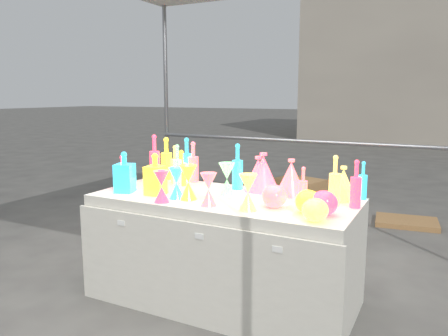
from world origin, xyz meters
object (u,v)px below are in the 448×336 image
at_px(display_table, 223,249).
at_px(hourglass_0, 162,186).
at_px(cardboard_box_closed, 300,195).
at_px(lampshade_0, 263,172).
at_px(decanter_0, 155,174).
at_px(bottle_0, 166,158).
at_px(globe_0, 308,203).

distance_m(display_table, hourglass_0, 0.64).
xyz_separation_m(display_table, hourglass_0, (-0.29, -0.31, 0.48)).
relative_size(cardboard_box_closed, lampshade_0, 1.97).
distance_m(display_table, decanter_0, 0.71).
height_order(display_table, bottle_0, bottle_0).
height_order(display_table, hourglass_0, hourglass_0).
xyz_separation_m(display_table, bottle_0, (-0.71, 0.36, 0.55)).
height_order(cardboard_box_closed, lampshade_0, lampshade_0).
bearing_deg(lampshade_0, decanter_0, -124.44).
height_order(bottle_0, lampshade_0, bottle_0).
height_order(hourglass_0, lampshade_0, lampshade_0).
bearing_deg(decanter_0, bottle_0, 110.40).
bearing_deg(bottle_0, display_table, -26.72).
bearing_deg(display_table, hourglass_0, -132.85).
height_order(cardboard_box_closed, hourglass_0, hourglass_0).
bearing_deg(display_table, bottle_0, 153.28).
height_order(bottle_0, globe_0, bottle_0).
xyz_separation_m(hourglass_0, lampshade_0, (0.47, 0.60, 0.04)).
xyz_separation_m(bottle_0, decanter_0, (0.26, -0.51, -0.03)).
bearing_deg(lampshade_0, hourglass_0, -107.37).
distance_m(cardboard_box_closed, decanter_0, 2.85).
bearing_deg(display_table, lampshade_0, 58.92).
bearing_deg(display_table, decanter_0, -161.15).
bearing_deg(bottle_0, lampshade_0, -4.51).
height_order(display_table, cardboard_box_closed, display_table).
xyz_separation_m(cardboard_box_closed, hourglass_0, (-0.03, -2.91, 0.65)).
relative_size(display_table, hourglass_0, 8.80).
bearing_deg(cardboard_box_closed, decanter_0, -76.20).
bearing_deg(hourglass_0, decanter_0, 135.87).
relative_size(hourglass_0, globe_0, 1.35).
bearing_deg(decanter_0, hourglass_0, -50.55).
relative_size(bottle_0, decanter_0, 1.19).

